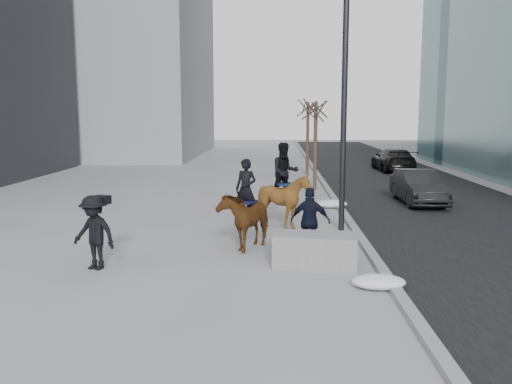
{
  "coord_description": "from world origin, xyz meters",
  "views": [
    {
      "loc": [
        0.54,
        -13.41,
        3.65
      ],
      "look_at": [
        0.0,
        1.2,
        1.5
      ],
      "focal_mm": 38.0,
      "sensor_mm": 36.0,
      "label": 1
    }
  ],
  "objects_px": {
    "mounted_left": "(246,215)",
    "car_near": "(419,187)",
    "planter": "(315,250)",
    "mounted_right": "(285,194)"
  },
  "relations": [
    {
      "from": "mounted_left",
      "to": "mounted_right",
      "type": "xyz_separation_m",
      "value": [
        1.1,
        2.53,
        0.19
      ]
    },
    {
      "from": "planter",
      "to": "car_near",
      "type": "height_order",
      "value": "car_near"
    },
    {
      "from": "planter",
      "to": "mounted_left",
      "type": "distance_m",
      "value": 2.55
    },
    {
      "from": "planter",
      "to": "car_near",
      "type": "xyz_separation_m",
      "value": [
        4.82,
        9.24,
        0.29
      ]
    },
    {
      "from": "car_near",
      "to": "mounted_right",
      "type": "bearing_deg",
      "value": -139.08
    },
    {
      "from": "mounted_left",
      "to": "car_near",
      "type": "bearing_deg",
      "value": 48.62
    },
    {
      "from": "car_near",
      "to": "mounted_left",
      "type": "xyz_separation_m",
      "value": [
        -6.58,
        -7.47,
        0.22
      ]
    },
    {
      "from": "car_near",
      "to": "mounted_right",
      "type": "xyz_separation_m",
      "value": [
        -5.48,
        -4.93,
        0.41
      ]
    },
    {
      "from": "planter",
      "to": "mounted_left",
      "type": "bearing_deg",
      "value": 134.78
    },
    {
      "from": "planter",
      "to": "mounted_left",
      "type": "relative_size",
      "value": 0.81
    }
  ]
}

